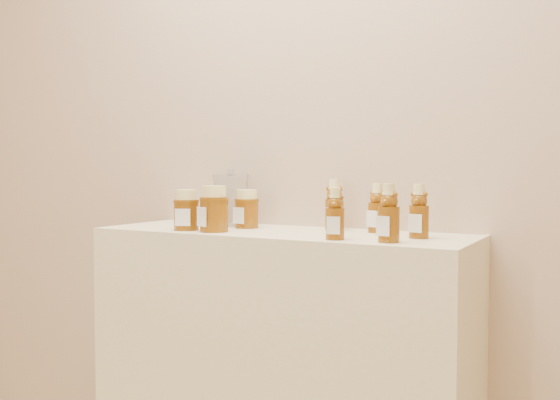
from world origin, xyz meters
The scene contains 11 objects.
wall_back centered at (0.00, 1.75, 1.35)m, with size 3.50×0.02×2.70m, color tan.
display_table centered at (0.00, 1.55, 0.45)m, with size 1.20×0.40×0.90m, color beige.
bear_bottle_back_left centered at (0.13, 1.67, 0.99)m, with size 0.06×0.06×0.19m, color #643307, non-canonical shape.
bear_bottle_back_mid centered at (0.28, 1.66, 0.99)m, with size 0.06×0.06×0.17m, color #643307, non-canonical shape.
bear_bottle_back_right centered at (0.44, 1.56, 0.99)m, with size 0.06×0.06×0.17m, color #643307, non-canonical shape.
bear_bottle_front_left centered at (0.25, 1.42, 0.98)m, with size 0.06×0.06×0.16m, color #643307, non-canonical shape.
bear_bottle_front_right centered at (0.40, 1.43, 0.99)m, with size 0.06×0.06×0.18m, color #643307, non-canonical shape.
honey_jar_left centered at (-0.28, 1.44, 0.96)m, with size 0.08×0.08×0.13m, color #643307, non-canonical shape.
honey_jar_back centered at (-0.15, 1.59, 0.96)m, with size 0.08×0.08×0.13m, color #643307, non-canonical shape.
honey_jar_front centered at (-0.17, 1.44, 0.97)m, with size 0.09×0.09×0.14m, color #643307, non-canonical shape.
glass_canister centered at (-0.25, 1.65, 1.00)m, with size 0.13×0.13×0.19m, color white, non-canonical shape.
Camera 1 is at (0.95, -0.15, 1.09)m, focal length 40.00 mm.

